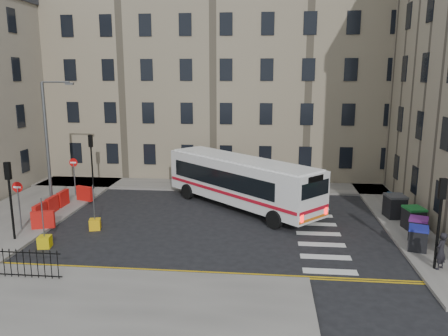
% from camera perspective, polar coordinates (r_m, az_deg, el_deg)
% --- Properties ---
extents(ground, '(120.00, 120.00, 0.00)m').
position_cam_1_polar(ground, '(25.86, 3.02, -7.32)').
color(ground, black).
rests_on(ground, ground).
extents(pavement_north, '(36.00, 3.20, 0.15)m').
position_cam_1_polar(pavement_north, '(34.80, -6.17, -2.19)').
color(pavement_north, slate).
rests_on(pavement_north, ground).
extents(pavement_east, '(2.40, 26.00, 0.15)m').
position_cam_1_polar(pavement_east, '(30.64, 20.55, -4.85)').
color(pavement_east, slate).
rests_on(pavement_east, ground).
extents(pavement_west, '(6.00, 22.00, 0.15)m').
position_cam_1_polar(pavement_west, '(30.75, -24.03, -5.07)').
color(pavement_west, slate).
rests_on(pavement_west, ground).
extents(pavement_sw, '(20.00, 6.00, 0.15)m').
position_cam_1_polar(pavement_sw, '(18.57, -21.84, -16.02)').
color(pavement_sw, slate).
rests_on(pavement_sw, ground).
extents(terrace_north, '(38.30, 10.80, 17.20)m').
position_cam_1_polar(terrace_north, '(40.72, -5.80, 12.00)').
color(terrace_north, gray).
rests_on(terrace_north, ground).
extents(traffic_light_east, '(0.28, 0.22, 4.10)m').
position_cam_1_polar(traffic_light_east, '(21.07, 26.42, -4.89)').
color(traffic_light_east, black).
rests_on(traffic_light_east, pavement_east).
extents(traffic_light_nw, '(0.28, 0.22, 4.10)m').
position_cam_1_polar(traffic_light_nw, '(34.05, -16.95, 1.85)').
color(traffic_light_nw, black).
rests_on(traffic_light_nw, pavement_west).
extents(traffic_light_sw, '(0.28, 0.22, 4.10)m').
position_cam_1_polar(traffic_light_sw, '(24.91, -26.22, -2.42)').
color(traffic_light_sw, black).
rests_on(traffic_light_sw, pavement_west).
extents(streetlamp, '(0.50, 0.22, 8.14)m').
position_cam_1_polar(streetlamp, '(30.24, -22.13, 3.10)').
color(streetlamp, '#595B5E').
rests_on(streetlamp, pavement_west).
extents(no_entry_north, '(0.60, 0.08, 3.00)m').
position_cam_1_polar(no_entry_north, '(32.60, -19.02, -0.13)').
color(no_entry_north, '#595B5E').
rests_on(no_entry_north, pavement_west).
extents(no_entry_south, '(0.60, 0.08, 3.00)m').
position_cam_1_polar(no_entry_south, '(26.59, -25.29, -3.26)').
color(no_entry_south, '#595B5E').
rests_on(no_entry_south, pavement_west).
extents(roadworks_barriers, '(1.66, 6.26, 1.00)m').
position_cam_1_polar(roadworks_barriers, '(29.16, -20.91, -4.53)').
color(roadworks_barriers, red).
rests_on(roadworks_barriers, pavement_west).
extents(bus, '(10.56, 10.05, 3.24)m').
position_cam_1_polar(bus, '(28.45, 2.17, -1.59)').
color(bus, white).
rests_on(bus, ground).
extents(wheelie_bin_a, '(1.18, 1.26, 1.14)m').
position_cam_1_polar(wheelie_bin_a, '(23.63, 24.00, -8.39)').
color(wheelie_bin_a, black).
rests_on(wheelie_bin_a, pavement_east).
extents(wheelie_bin_b, '(1.22, 1.30, 1.15)m').
position_cam_1_polar(wheelie_bin_b, '(25.08, 24.01, -7.23)').
color(wheelie_bin_b, black).
rests_on(wheelie_bin_b, pavement_east).
extents(wheelie_bin_c, '(1.17, 1.29, 1.25)m').
position_cam_1_polar(wheelie_bin_c, '(26.58, 23.51, -6.02)').
color(wheelie_bin_c, black).
rests_on(wheelie_bin_c, pavement_east).
extents(wheelie_bin_d, '(1.26, 1.40, 1.38)m').
position_cam_1_polar(wheelie_bin_d, '(28.32, 21.41, -4.64)').
color(wheelie_bin_d, black).
rests_on(wheelie_bin_d, pavement_east).
extents(wheelie_bin_e, '(1.13, 1.23, 1.17)m').
position_cam_1_polar(wheelie_bin_e, '(29.29, 21.35, -4.32)').
color(wheelie_bin_e, black).
rests_on(wheelie_bin_e, pavement_east).
extents(pedestrian, '(0.73, 0.72, 1.69)m').
position_cam_1_polar(pedestrian, '(21.68, 26.47, -9.67)').
color(pedestrian, black).
rests_on(pedestrian, pavement_east).
extents(bollard_yellow, '(0.69, 0.69, 0.60)m').
position_cam_1_polar(bollard_yellow, '(24.13, -22.36, -8.91)').
color(bollard_yellow, gold).
rests_on(bollard_yellow, ground).
extents(bollard_chevron, '(0.74, 0.74, 0.60)m').
position_cam_1_polar(bollard_chevron, '(25.91, -16.49, -7.07)').
color(bollard_chevron, '#E4A80D').
rests_on(bollard_chevron, ground).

